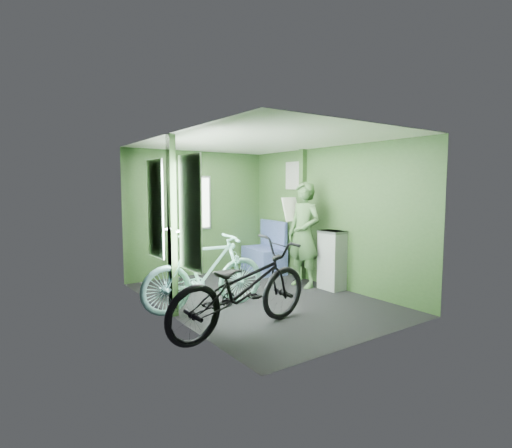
# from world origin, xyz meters

# --- Properties ---
(room) EXTENTS (4.00, 4.02, 2.31)m
(room) POSITION_xyz_m (-0.04, 0.04, 1.44)
(room) COLOR black
(room) RESTS_ON ground
(bicycle_black) EXTENTS (2.06, 1.03, 1.10)m
(bicycle_black) POSITION_xyz_m (-0.96, -1.01, 0.00)
(bicycle_black) COLOR black
(bicycle_black) RESTS_ON ground
(bicycle_mint) EXTENTS (1.78, 0.71, 1.08)m
(bicycle_mint) POSITION_xyz_m (-0.93, -0.06, 0.00)
(bicycle_mint) COLOR #78BFB0
(bicycle_mint) RESTS_ON ground
(passenger) EXTENTS (0.48, 0.72, 1.73)m
(passenger) POSITION_xyz_m (1.02, 0.18, 0.87)
(passenger) COLOR #3B5E33
(passenger) RESTS_ON ground
(waste_box) EXTENTS (0.28, 0.39, 0.95)m
(waste_box) POSITION_xyz_m (1.26, -0.23, 0.47)
(waste_box) COLOR gray
(waste_box) RESTS_ON ground
(bench_seat) EXTENTS (0.64, 1.00, 0.99)m
(bench_seat) POSITION_xyz_m (1.15, 1.45, 0.29)
(bench_seat) COLOR navy
(bench_seat) RESTS_ON ground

